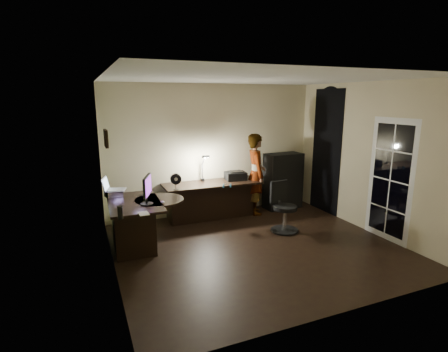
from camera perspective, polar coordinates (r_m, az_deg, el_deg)
name	(u,v)px	position (r m, az deg, el deg)	size (l,w,h in m)	color
floor	(257,247)	(5.94, 5.34, -11.46)	(4.50, 4.00, 0.01)	black
ceiling	(260,78)	(5.43, 5.95, 15.64)	(4.50, 4.00, 0.01)	silver
wall_back	(213,150)	(7.33, -1.79, 4.28)	(4.50, 0.01, 2.70)	beige
wall_front	(348,201)	(3.93, 19.57, -3.82)	(4.50, 0.01, 2.70)	beige
wall_left	(109,179)	(4.90, -18.31, -0.54)	(0.01, 4.00, 2.70)	beige
wall_right	(368,158)	(6.87, 22.47, 2.77)	(0.01, 4.00, 2.70)	beige
green_wall_overlay	(110,179)	(4.90, -18.14, -0.53)	(0.00, 4.00, 2.70)	#4B5B2C
arched_doorway	(326,152)	(7.71, 16.36, 3.82)	(0.01, 0.90, 2.60)	black
french_door	(390,180)	(6.54, 25.50, -0.64)	(0.02, 0.92, 2.10)	white
framed_picture	(106,138)	(5.27, -18.71, 5.83)	(0.04, 0.30, 0.25)	black
desk_left	(136,224)	(5.99, -14.23, -7.60)	(0.81, 1.32, 0.76)	black
desk_right	(213,200)	(7.14, -1.88, -3.99)	(1.98, 0.69, 0.74)	black
cabinet	(283,181)	(7.86, 9.59, -0.78)	(0.82, 0.41, 1.23)	black
laptop_stand	(114,193)	(6.24, -17.59, -2.74)	(0.25, 0.21, 0.11)	silver
laptop	(115,183)	(6.20, -17.33, -1.16)	(0.34, 0.32, 0.23)	silver
monitor	(146,194)	(5.63, -12.58, -2.91)	(0.10, 0.50, 0.33)	black
mouse	(163,202)	(5.68, -9.99, -4.22)	(0.06, 0.09, 0.03)	silver
phone	(142,195)	(6.21, -13.20, -3.04)	(0.07, 0.14, 0.01)	black
pen	(163,207)	(5.49, -9.98, -4.93)	(0.01, 0.13, 0.01)	black
speaker	(120,212)	(5.07, -16.59, -5.72)	(0.07, 0.07, 0.19)	black
notepad	(144,214)	(5.22, -12.99, -6.00)	(0.14, 0.20, 0.01)	silver
desk_fan	(176,182)	(6.53, -7.89, -0.93)	(0.20, 0.11, 0.31)	black
headphones	(227,185)	(6.66, 0.52, -1.53)	(0.19, 0.08, 0.09)	#266690
printer	(236,176)	(7.28, 1.90, 0.08)	(0.42, 0.32, 0.19)	black
desk_lamp	(202,167)	(7.12, -3.54, 1.45)	(0.14, 0.27, 0.59)	black
office_chair	(285,207)	(6.50, 9.97, -5.07)	(0.51, 0.51, 0.92)	black
person	(256,174)	(7.35, 5.21, 0.30)	(0.61, 0.41, 1.70)	#D8A88C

